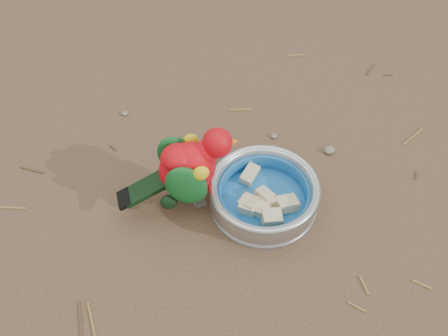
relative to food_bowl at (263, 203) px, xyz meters
name	(u,v)px	position (x,y,z in m)	size (l,w,h in m)	color
ground	(246,196)	(-0.02, 0.03, -0.01)	(60.00, 60.00, 0.00)	brown
food_bowl	(263,203)	(0.00, 0.00, 0.00)	(0.20, 0.20, 0.02)	#B2B2BA
bowl_wall	(264,193)	(0.00, 0.00, 0.03)	(0.20, 0.20, 0.04)	#B2B2BA
fruit_wedges	(264,195)	(0.00, 0.00, 0.02)	(0.12, 0.12, 0.03)	#CDB98C
lory_parrot	(190,173)	(-0.12, 0.05, 0.07)	(0.10, 0.20, 0.17)	#BF060F
ground_debris	(267,183)	(0.03, 0.04, -0.01)	(0.90, 0.80, 0.01)	olive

